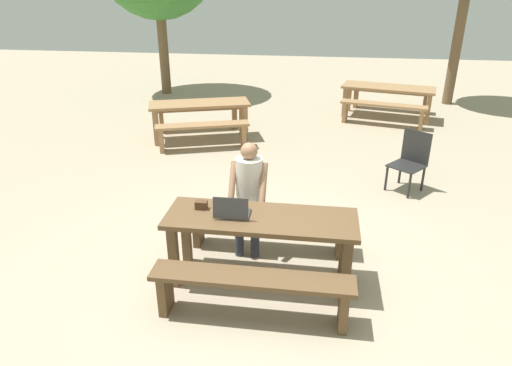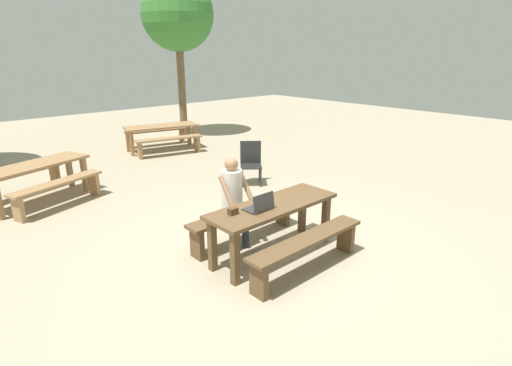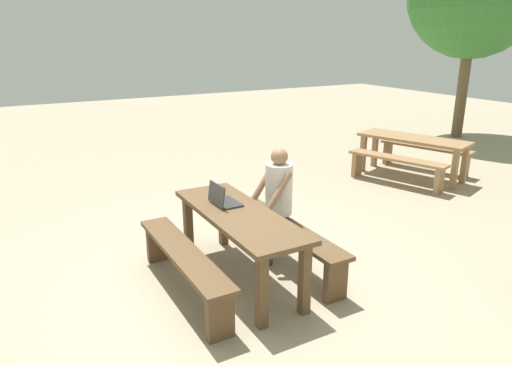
{
  "view_description": "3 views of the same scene",
  "coord_description": "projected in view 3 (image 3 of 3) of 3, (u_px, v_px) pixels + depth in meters",
  "views": [
    {
      "loc": [
        0.51,
        -3.98,
        2.93
      ],
      "look_at": [
        -0.09,
        0.25,
        1.0
      ],
      "focal_mm": 32.19,
      "sensor_mm": 36.0,
      "label": 1
    },
    {
      "loc": [
        -3.51,
        -3.5,
        2.69
      ],
      "look_at": [
        -0.09,
        0.25,
        1.0
      ],
      "focal_mm": 28.01,
      "sensor_mm": 36.0,
      "label": 2
    },
    {
      "loc": [
        3.93,
        -2.01,
        2.47
      ],
      "look_at": [
        -0.09,
        0.25,
        1.0
      ],
      "focal_mm": 32.74,
      "sensor_mm": 36.0,
      "label": 3
    }
  ],
  "objects": [
    {
      "name": "bench_near",
      "position": [
        184.0,
        261.0,
        4.56
      ],
      "size": [
        1.86,
        0.3,
        0.47
      ],
      "color": "brown",
      "rests_on": "ground"
    },
    {
      "name": "bench_mid_south",
      "position": [
        396.0,
        164.0,
        7.96
      ],
      "size": [
        1.72,
        0.83,
        0.48
      ],
      "rotation": [
        0.0,
        0.0,
        0.32
      ],
      "color": "#9E754C",
      "rests_on": "ground"
    },
    {
      "name": "bench_far",
      "position": [
        288.0,
        236.0,
        5.13
      ],
      "size": [
        1.86,
        0.3,
        0.47
      ],
      "color": "brown",
      "rests_on": "ground"
    },
    {
      "name": "small_pouch",
      "position": [
        220.0,
        190.0,
        5.27
      ],
      "size": [
        0.12,
        0.08,
        0.09
      ],
      "color": "#4C331E",
      "rests_on": "picnic_table_front"
    },
    {
      "name": "picnic_table_front",
      "position": [
        239.0,
        224.0,
        4.76
      ],
      "size": [
        1.92,
        0.65,
        0.75
      ],
      "color": "brown",
      "rests_on": "ground"
    },
    {
      "name": "laptop",
      "position": [
        223.0,
        199.0,
        4.92
      ],
      "size": [
        0.35,
        0.26,
        0.24
      ],
      "rotation": [
        0.0,
        0.0,
        3.16
      ],
      "color": "#2D2D2D",
      "rests_on": "picnic_table_front"
    },
    {
      "name": "picnic_table_mid",
      "position": [
        413.0,
        144.0,
        8.3
      ],
      "size": [
        2.01,
        1.22,
        0.73
      ],
      "rotation": [
        0.0,
        0.0,
        0.32
      ],
      "color": "#9E754C",
      "rests_on": "ground"
    },
    {
      "name": "ground_plane",
      "position": [
        239.0,
        278.0,
        4.95
      ],
      "size": [
        30.0,
        30.0,
        0.0
      ],
      "primitive_type": "plane",
      "color": "tan"
    },
    {
      "name": "person_seated",
      "position": [
        276.0,
        196.0,
        5.16
      ],
      "size": [
        0.41,
        0.41,
        1.3
      ],
      "color": "#333847",
      "rests_on": "ground"
    },
    {
      "name": "bench_mid_north",
      "position": [
        425.0,
        152.0,
        8.8
      ],
      "size": [
        1.72,
        0.83,
        0.48
      ],
      "rotation": [
        0.0,
        0.0,
        0.32
      ],
      "color": "#9E754C",
      "rests_on": "ground"
    }
  ]
}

